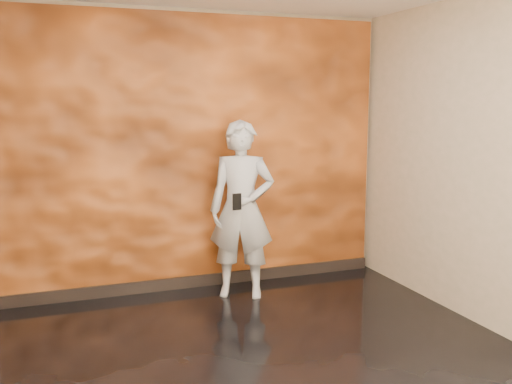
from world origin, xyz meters
name	(u,v)px	position (x,y,z in m)	size (l,w,h in m)	color
room	(268,175)	(0.00, 0.00, 1.40)	(4.02, 4.02, 2.81)	black
feature_wall	(197,154)	(0.00, 1.96, 1.38)	(3.90, 0.06, 2.75)	orange
baseboard	(200,281)	(0.00, 1.92, 0.06)	(3.90, 0.04, 0.12)	black
man	(242,209)	(0.32, 1.52, 0.86)	(0.63, 0.41, 1.73)	#999FA7
phone	(237,202)	(0.20, 1.31, 0.98)	(0.08, 0.02, 0.16)	black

